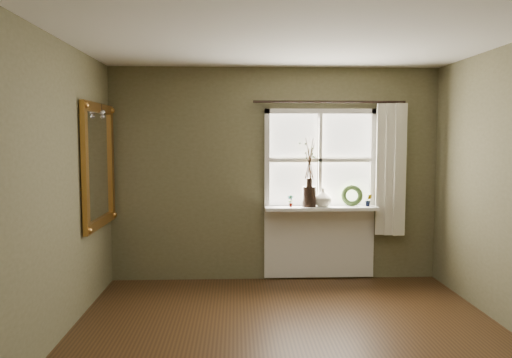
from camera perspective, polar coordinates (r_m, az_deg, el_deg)
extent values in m
plane|color=#372211|center=(4.23, 4.66, -19.69)|extent=(4.50, 4.50, 0.00)
plane|color=silver|center=(3.95, 4.92, 17.18)|extent=(4.50, 4.50, 0.00)
cube|color=brown|center=(6.16, 2.14, 0.54)|extent=(4.00, 0.10, 2.60)
cube|color=brown|center=(4.16, -24.52, -1.88)|extent=(0.10, 4.50, 2.60)
cube|color=brown|center=(1.66, 14.85, -11.02)|extent=(4.00, 0.10, 2.60)
cube|color=white|center=(6.19, 7.28, -3.29)|extent=(1.36, 0.06, 0.06)
cube|color=white|center=(6.14, 7.40, 7.68)|extent=(1.36, 0.06, 0.06)
cube|color=white|center=(6.06, 1.26, 2.18)|extent=(0.06, 0.06, 1.24)
cube|color=white|center=(6.28, 13.20, 2.14)|extent=(0.06, 0.06, 1.24)
cube|color=white|center=(6.14, 7.34, 2.17)|extent=(1.24, 0.05, 0.04)
cube|color=white|center=(6.14, 7.34, 2.17)|extent=(0.04, 0.05, 1.12)
cube|color=white|center=(6.11, 4.31, 4.95)|extent=(0.59, 0.01, 0.53)
cube|color=white|center=(6.22, 10.29, 4.89)|extent=(0.59, 0.01, 0.53)
cube|color=white|center=(6.13, 4.28, -0.56)|extent=(0.59, 0.01, 0.53)
cube|color=white|center=(6.24, 10.21, -0.53)|extent=(0.59, 0.01, 0.53)
cube|color=white|center=(6.09, 7.44, -3.33)|extent=(1.36, 0.26, 0.04)
cube|color=white|center=(6.27, 7.22, -7.17)|extent=(1.36, 0.04, 0.88)
cylinder|color=black|center=(6.05, 6.10, -2.01)|extent=(0.18, 0.18, 0.25)
imported|color=silver|center=(6.08, 7.66, -2.11)|extent=(0.25, 0.25, 0.22)
torus|color=#324920|center=(6.19, 10.90, -2.13)|extent=(0.28, 0.17, 0.27)
imported|color=#324920|center=(6.03, 3.97, -2.50)|extent=(0.09, 0.07, 0.15)
imported|color=#324920|center=(6.20, 12.74, -2.38)|extent=(0.09, 0.07, 0.15)
cube|color=beige|center=(6.25, 15.08, 1.04)|extent=(0.36, 0.12, 1.59)
cylinder|color=black|center=(6.11, 8.42, 8.72)|extent=(1.84, 0.03, 0.03)
cube|color=white|center=(5.67, -17.58, 1.47)|extent=(0.02, 0.93, 1.14)
cube|color=#AD7533|center=(5.67, -17.64, 7.74)|extent=(0.05, 1.12, 0.10)
cube|color=#AD7533|center=(5.73, -17.33, -4.72)|extent=(0.05, 1.12, 0.10)
cube|color=#AD7533|center=(5.17, -18.96, 1.15)|extent=(0.05, 0.10, 1.14)
cube|color=#AD7533|center=(6.16, -16.24, 1.74)|extent=(0.05, 0.10, 1.14)
sphere|color=silver|center=(5.62, -17.21, 7.25)|extent=(0.04, 0.04, 0.04)
sphere|color=silver|center=(5.65, -17.12, 6.84)|extent=(0.04, 0.04, 0.04)
sphere|color=silver|center=(5.68, -17.06, 7.33)|extent=(0.04, 0.04, 0.04)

